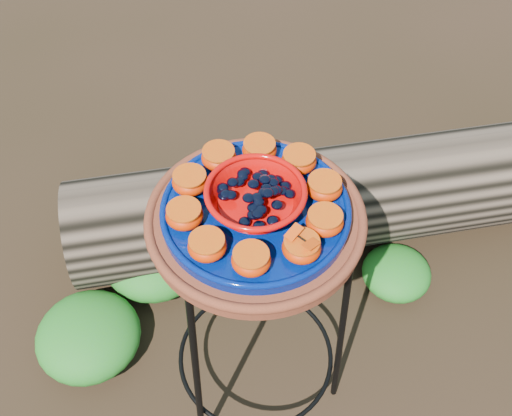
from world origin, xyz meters
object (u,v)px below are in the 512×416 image
object	(u,v)px
cobalt_plate	(256,212)
red_bowl	(256,199)
plant_stand	(256,316)
driftwood_log	(352,195)
terracotta_saucer	(256,221)

from	to	relation	value
cobalt_plate	red_bowl	xyz separation A→B (m)	(0.00, 0.00, 0.04)
plant_stand	red_bowl	xyz separation A→B (m)	(0.00, 0.00, 0.43)
plant_stand	cobalt_plate	bearing A→B (deg)	0.00
red_bowl	driftwood_log	size ratio (longest dim) A/B	0.10
plant_stand	cobalt_plate	xyz separation A→B (m)	(0.00, 0.00, 0.40)
terracotta_saucer	cobalt_plate	size ratio (longest dim) A/B	1.17
driftwood_log	plant_stand	bearing A→B (deg)	-139.74
plant_stand	cobalt_plate	size ratio (longest dim) A/B	1.92
driftwood_log	terracotta_saucer	bearing A→B (deg)	-139.74
terracotta_saucer	driftwood_log	xyz separation A→B (m)	(0.48, 0.41, -0.55)
terracotta_saucer	driftwood_log	size ratio (longest dim) A/B	0.24
cobalt_plate	driftwood_log	bearing A→B (deg)	40.26
red_bowl	driftwood_log	bearing A→B (deg)	40.26
plant_stand	driftwood_log	bearing A→B (deg)	40.26
plant_stand	red_bowl	bearing A→B (deg)	0.00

